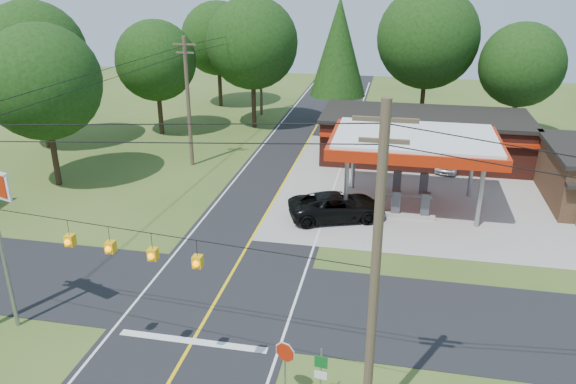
% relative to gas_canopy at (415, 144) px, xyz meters
% --- Properties ---
extents(ground, '(120.00, 120.00, 0.00)m').
position_rel_gas_canopy_xyz_m(ground, '(-9.00, -13.00, -4.27)').
color(ground, '#35521D').
rests_on(ground, ground).
extents(main_highway, '(8.00, 120.00, 0.02)m').
position_rel_gas_canopy_xyz_m(main_highway, '(-9.00, -13.00, -4.26)').
color(main_highway, black).
rests_on(main_highway, ground).
extents(cross_road, '(70.00, 7.00, 0.02)m').
position_rel_gas_canopy_xyz_m(cross_road, '(-9.00, -13.00, -4.25)').
color(cross_road, black).
rests_on(cross_road, ground).
extents(lane_center_yellow, '(0.15, 110.00, 0.00)m').
position_rel_gas_canopy_xyz_m(lane_center_yellow, '(-9.00, -13.00, -4.24)').
color(lane_center_yellow, yellow).
rests_on(lane_center_yellow, main_highway).
extents(gas_canopy, '(10.60, 7.40, 4.88)m').
position_rel_gas_canopy_xyz_m(gas_canopy, '(0.00, 0.00, 0.00)').
color(gas_canopy, gray).
rests_on(gas_canopy, ground).
extents(convenience_store, '(16.40, 7.55, 3.80)m').
position_rel_gas_canopy_xyz_m(convenience_store, '(1.00, 9.98, -2.35)').
color(convenience_store, '#542118').
rests_on(convenience_store, ground).
extents(utility_pole_near_right, '(1.80, 0.30, 11.50)m').
position_rel_gas_canopy_xyz_m(utility_pole_near_right, '(-1.50, -20.00, 1.69)').
color(utility_pole_near_right, '#473828').
rests_on(utility_pole_near_right, ground).
extents(utility_pole_far_left, '(1.80, 0.30, 10.00)m').
position_rel_gas_canopy_xyz_m(utility_pole_far_left, '(-17.00, 5.00, 0.93)').
color(utility_pole_far_left, '#473828').
rests_on(utility_pole_far_left, ground).
extents(utility_pole_north, '(0.30, 0.30, 9.50)m').
position_rel_gas_canopy_xyz_m(utility_pole_north, '(-15.50, 22.00, 0.48)').
color(utility_pole_north, '#473828').
rests_on(utility_pole_north, ground).
extents(overhead_beacons, '(17.04, 2.04, 1.03)m').
position_rel_gas_canopy_xyz_m(overhead_beacons, '(-10.00, -19.00, 1.95)').
color(overhead_beacons, black).
rests_on(overhead_beacons, ground).
extents(treeline_backdrop, '(70.27, 51.59, 13.30)m').
position_rel_gas_canopy_xyz_m(treeline_backdrop, '(-8.18, 11.01, 3.22)').
color(treeline_backdrop, '#332316').
rests_on(treeline_backdrop, ground).
extents(suv_car, '(7.66, 7.66, 1.67)m').
position_rel_gas_canopy_xyz_m(suv_car, '(-4.50, -3.00, -3.43)').
color(suv_car, black).
rests_on(suv_car, ground).
extents(sedan_car, '(5.03, 5.03, 1.44)m').
position_rel_gas_canopy_xyz_m(sedan_car, '(3.00, 8.00, -3.54)').
color(sedan_car, silver).
rests_on(sedan_car, ground).
extents(octagonal_stop_sign, '(0.79, 0.34, 2.41)m').
position_rel_gas_canopy_xyz_m(octagonal_stop_sign, '(-4.50, -19.01, -2.47)').
color(octagonal_stop_sign, gray).
rests_on(octagonal_stop_sign, ground).
extents(route_sign_post, '(0.48, 0.11, 2.32)m').
position_rel_gas_canopy_xyz_m(route_sign_post, '(-3.20, -19.02, -2.88)').
color(route_sign_post, gray).
rests_on(route_sign_post, ground).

